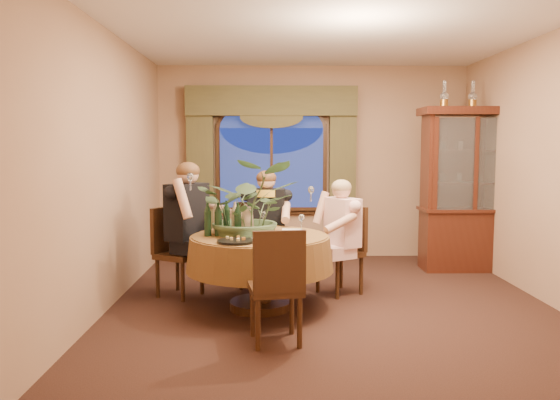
{
  "coord_description": "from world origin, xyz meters",
  "views": [
    {
      "loc": [
        -0.62,
        -5.53,
        1.62
      ],
      "look_at": [
        -0.52,
        -0.16,
        1.1
      ],
      "focal_mm": 35.0,
      "sensor_mm": 36.0,
      "label": 1
    }
  ],
  "objects_px": {
    "wine_bottle_4": "(218,219)",
    "dining_table": "(260,272)",
    "oil_lamp_left": "(444,94)",
    "wine_bottle_0": "(235,218)",
    "wine_bottle_3": "(208,219)",
    "wine_bottle_1": "(238,220)",
    "person_scarf": "(267,228)",
    "chair_back_right": "(255,245)",
    "chair_back": "(180,253)",
    "china_cabinet": "(470,190)",
    "stoneware_vase": "(247,220)",
    "centerpiece_plant": "(249,171)",
    "oil_lamp_right": "(501,94)",
    "wine_bottle_2": "(227,217)",
    "wine_bottle_5": "(216,217)",
    "olive_bowl": "(262,234)",
    "chair_front_left": "(275,286)",
    "person_pink": "(342,238)",
    "person_back": "(187,230)",
    "oil_lamp_center": "(473,94)",
    "chair_right": "(340,251)"
  },
  "relations": [
    {
      "from": "wine_bottle_4",
      "to": "dining_table",
      "type": "bearing_deg",
      "value": 6.66
    },
    {
      "from": "oil_lamp_left",
      "to": "wine_bottle_0",
      "type": "relative_size",
      "value": 1.03
    },
    {
      "from": "oil_lamp_left",
      "to": "wine_bottle_3",
      "type": "relative_size",
      "value": 1.03
    },
    {
      "from": "wine_bottle_1",
      "to": "person_scarf",
      "type": "bearing_deg",
      "value": 74.88
    },
    {
      "from": "chair_back_right",
      "to": "wine_bottle_1",
      "type": "height_order",
      "value": "wine_bottle_1"
    },
    {
      "from": "chair_back",
      "to": "wine_bottle_3",
      "type": "bearing_deg",
      "value": 63.61
    },
    {
      "from": "china_cabinet",
      "to": "wine_bottle_3",
      "type": "distance_m",
      "value": 3.69
    },
    {
      "from": "stoneware_vase",
      "to": "centerpiece_plant",
      "type": "relative_size",
      "value": 0.24
    },
    {
      "from": "china_cabinet",
      "to": "chair_back",
      "type": "relative_size",
      "value": 2.22
    },
    {
      "from": "wine_bottle_0",
      "to": "wine_bottle_4",
      "type": "distance_m",
      "value": 0.17
    },
    {
      "from": "oil_lamp_right",
      "to": "wine_bottle_1",
      "type": "bearing_deg",
      "value": -151.64
    },
    {
      "from": "stoneware_vase",
      "to": "wine_bottle_2",
      "type": "bearing_deg",
      "value": -177.15
    },
    {
      "from": "oil_lamp_left",
      "to": "wine_bottle_5",
      "type": "bearing_deg",
      "value": -150.22
    },
    {
      "from": "chair_back",
      "to": "wine_bottle_0",
      "type": "xyz_separation_m",
      "value": [
        0.63,
        -0.48,
        0.44
      ]
    },
    {
      "from": "stoneware_vase",
      "to": "wine_bottle_3",
      "type": "relative_size",
      "value": 0.79
    },
    {
      "from": "person_scarf",
      "to": "wine_bottle_2",
      "type": "xyz_separation_m",
      "value": [
        -0.4,
        -0.79,
        0.24
      ]
    },
    {
      "from": "wine_bottle_0",
      "to": "oil_lamp_right",
      "type": "bearing_deg",
      "value": 26.94
    },
    {
      "from": "dining_table",
      "to": "stoneware_vase",
      "type": "relative_size",
      "value": 5.63
    },
    {
      "from": "chair_back_right",
      "to": "olive_bowl",
      "type": "distance_m",
      "value": 1.07
    },
    {
      "from": "chair_back",
      "to": "chair_front_left",
      "type": "relative_size",
      "value": 1.0
    },
    {
      "from": "china_cabinet",
      "to": "olive_bowl",
      "type": "xyz_separation_m",
      "value": [
        -2.7,
        -1.81,
        -0.29
      ]
    },
    {
      "from": "chair_front_left",
      "to": "wine_bottle_4",
      "type": "xyz_separation_m",
      "value": [
        -0.55,
        0.9,
        0.44
      ]
    },
    {
      "from": "person_scarf",
      "to": "wine_bottle_3",
      "type": "relative_size",
      "value": 4.12
    },
    {
      "from": "dining_table",
      "to": "olive_bowl",
      "type": "distance_m",
      "value": 0.41
    },
    {
      "from": "person_scarf",
      "to": "wine_bottle_4",
      "type": "height_order",
      "value": "person_scarf"
    },
    {
      "from": "oil_lamp_right",
      "to": "stoneware_vase",
      "type": "bearing_deg",
      "value": -154.29
    },
    {
      "from": "chair_back_right",
      "to": "person_pink",
      "type": "height_order",
      "value": "person_pink"
    },
    {
      "from": "stoneware_vase",
      "to": "wine_bottle_0",
      "type": "distance_m",
      "value": 0.19
    },
    {
      "from": "oil_lamp_left",
      "to": "person_scarf",
      "type": "height_order",
      "value": "oil_lamp_left"
    },
    {
      "from": "olive_bowl",
      "to": "wine_bottle_2",
      "type": "bearing_deg",
      "value": 145.28
    },
    {
      "from": "person_back",
      "to": "chair_back",
      "type": "bearing_deg",
      "value": -69.48
    },
    {
      "from": "oil_lamp_left",
      "to": "wine_bottle_2",
      "type": "distance_m",
      "value": 3.41
    },
    {
      "from": "dining_table",
      "to": "chair_back",
      "type": "bearing_deg",
      "value": 150.86
    },
    {
      "from": "china_cabinet",
      "to": "chair_front_left",
      "type": "bearing_deg",
      "value": -134.03
    },
    {
      "from": "oil_lamp_center",
      "to": "centerpiece_plant",
      "type": "distance_m",
      "value": 3.39
    },
    {
      "from": "wine_bottle_3",
      "to": "wine_bottle_4",
      "type": "bearing_deg",
      "value": 0.8
    },
    {
      "from": "person_pink",
      "to": "person_back",
      "type": "bearing_deg",
      "value": 61.52
    },
    {
      "from": "person_pink",
      "to": "person_scarf",
      "type": "bearing_deg",
      "value": 32.44
    },
    {
      "from": "olive_bowl",
      "to": "wine_bottle_0",
      "type": "distance_m",
      "value": 0.33
    },
    {
      "from": "chair_right",
      "to": "stoneware_vase",
      "type": "height_order",
      "value": "stoneware_vase"
    },
    {
      "from": "stoneware_vase",
      "to": "wine_bottle_0",
      "type": "bearing_deg",
      "value": -129.14
    },
    {
      "from": "olive_bowl",
      "to": "wine_bottle_1",
      "type": "xyz_separation_m",
      "value": [
        -0.24,
        0.03,
        0.14
      ]
    },
    {
      "from": "wine_bottle_2",
      "to": "stoneware_vase",
      "type": "bearing_deg",
      "value": 2.85
    },
    {
      "from": "centerpiece_plant",
      "to": "wine_bottle_2",
      "type": "distance_m",
      "value": 0.53
    },
    {
      "from": "person_scarf",
      "to": "wine_bottle_5",
      "type": "distance_m",
      "value": 1.0
    },
    {
      "from": "wine_bottle_1",
      "to": "dining_table",
      "type": "bearing_deg",
      "value": 17.92
    },
    {
      "from": "oil_lamp_left",
      "to": "centerpiece_plant",
      "type": "xyz_separation_m",
      "value": [
        -2.46,
        -1.62,
        -0.92
      ]
    },
    {
      "from": "stoneware_vase",
      "to": "wine_bottle_1",
      "type": "relative_size",
      "value": 0.79
    },
    {
      "from": "wine_bottle_5",
      "to": "wine_bottle_0",
      "type": "bearing_deg",
      "value": -26.76
    },
    {
      "from": "dining_table",
      "to": "wine_bottle_5",
      "type": "xyz_separation_m",
      "value": [
        -0.44,
        0.12,
        0.54
      ]
    }
  ]
}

